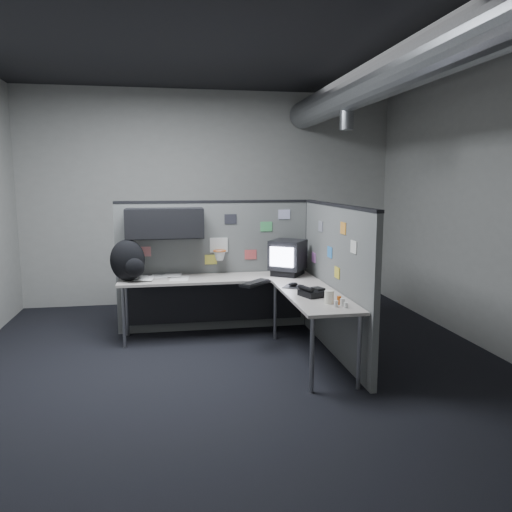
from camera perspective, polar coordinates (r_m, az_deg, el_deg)
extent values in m
cube|color=black|center=(5.24, -2.16, -12.38)|extent=(5.60, 5.60, 0.01)
cube|color=black|center=(5.07, -2.39, 23.86)|extent=(5.60, 5.60, 0.01)
cube|color=#9E9E99|center=(7.68, -5.12, 6.59)|extent=(5.60, 0.01, 3.20)
cube|color=#9E9E99|center=(2.16, 7.84, 1.17)|extent=(5.60, 0.01, 3.20)
cube|color=#9E9E99|center=(5.96, 25.63, 5.16)|extent=(0.01, 5.60, 3.20)
cylinder|color=slate|center=(5.35, 13.54, 18.91)|extent=(0.40, 5.49, 0.40)
cylinder|color=slate|center=(6.05, 10.33, 15.40)|extent=(0.16, 0.16, 0.30)
cube|color=#5D5F5E|center=(6.27, -4.60, -1.24)|extent=(2.43, 0.06, 1.60)
cube|color=black|center=(6.18, -4.70, 6.22)|extent=(2.43, 0.07, 0.03)
cube|color=black|center=(6.48, 5.88, -0.93)|extent=(0.07, 0.07, 1.60)
cube|color=black|center=(5.97, -10.39, 3.71)|extent=(0.90, 0.35, 0.35)
cube|color=black|center=(5.79, -10.39, 3.56)|extent=(0.90, 0.02, 0.33)
cube|color=silver|center=(6.19, -4.28, 1.26)|extent=(0.22, 0.02, 0.18)
torus|color=#D85914|center=(6.11, -4.19, 0.59)|extent=(0.16, 0.16, 0.01)
cone|color=white|center=(6.12, -4.18, 0.03)|extent=(0.14, 0.14, 0.11)
cube|color=#D87F7F|center=(6.18, -12.61, 0.49)|extent=(0.15, 0.01, 0.12)
cube|color=#26262D|center=(6.18, -2.93, 4.24)|extent=(0.15, 0.01, 0.12)
cube|color=#CC4C4C|center=(6.26, -0.63, 0.17)|extent=(0.15, 0.01, 0.12)
cube|color=#4CB266|center=(6.26, 1.18, 3.39)|extent=(0.15, 0.01, 0.12)
cube|color=silver|center=(6.29, 3.25, 4.78)|extent=(0.15, 0.01, 0.12)
cube|color=#E5D84C|center=(6.21, -5.18, -0.41)|extent=(0.15, 0.01, 0.12)
cube|color=#5D5F5E|center=(5.47, 8.99, -2.80)|extent=(0.06, 2.23, 1.60)
cube|color=black|center=(5.36, 9.19, 5.76)|extent=(0.07, 2.23, 0.03)
cube|color=gray|center=(5.78, 7.39, 3.38)|extent=(0.01, 0.15, 0.12)
cube|color=#337FCC|center=(5.48, 8.43, 0.43)|extent=(0.01, 0.15, 0.12)
cube|color=orange|center=(5.07, 9.93, 3.14)|extent=(0.01, 0.15, 0.12)
cube|color=#B266B2|center=(6.07, 6.61, -0.16)|extent=(0.01, 0.15, 0.12)
cube|color=silver|center=(4.81, 11.09, 1.02)|extent=(0.01, 0.15, 0.12)
cube|color=gold|center=(5.28, 9.24, -1.89)|extent=(0.01, 0.15, 0.12)
cube|color=#B3AAA1|center=(5.97, -4.44, -2.58)|extent=(2.30, 0.56, 0.03)
cube|color=#B3AAA1|center=(5.12, 6.62, -4.51)|extent=(0.56, 1.55, 0.03)
cube|color=black|center=(6.25, -4.61, -5.02)|extent=(2.18, 0.02, 0.55)
cylinder|color=gray|center=(5.83, -14.87, -6.80)|extent=(0.04, 0.04, 0.70)
cylinder|color=gray|center=(6.26, -14.54, -5.73)|extent=(0.04, 0.04, 0.70)
cylinder|color=gray|center=(5.94, 2.20, -6.23)|extent=(0.04, 0.04, 0.70)
cylinder|color=gray|center=(4.51, 6.41, -11.17)|extent=(0.04, 0.04, 0.70)
cylinder|color=gray|center=(4.65, 11.71, -10.69)|extent=(0.04, 0.04, 0.70)
cube|color=black|center=(6.10, 3.64, -1.84)|extent=(0.46, 0.47, 0.07)
cube|color=black|center=(6.06, 3.65, 0.15)|extent=(0.52, 0.52, 0.36)
cube|color=silver|center=(5.88, 2.94, -0.11)|extent=(0.25, 0.18, 0.23)
cube|color=black|center=(5.53, -0.07, -3.16)|extent=(0.39, 0.40, 0.03)
cube|color=black|center=(5.53, -0.07, -2.97)|extent=(0.35, 0.36, 0.01)
cube|color=black|center=(5.44, 4.25, -3.49)|extent=(0.27, 0.28, 0.01)
ellipsoid|color=black|center=(5.44, 4.25, -3.24)|extent=(0.12, 0.09, 0.04)
cube|color=black|center=(5.02, 6.46, -4.24)|extent=(0.27, 0.28, 0.06)
cylinder|color=black|center=(4.97, 5.72, -3.71)|extent=(0.11, 0.21, 0.05)
cube|color=black|center=(5.04, 7.10, -3.72)|extent=(0.13, 0.15, 0.02)
cylinder|color=silver|center=(4.68, 9.85, -5.23)|extent=(0.05, 0.05, 0.07)
cylinder|color=silver|center=(4.63, 9.13, -5.42)|extent=(0.05, 0.05, 0.06)
cylinder|color=silver|center=(4.61, 10.24, -5.56)|extent=(0.04, 0.04, 0.05)
cylinder|color=#D85914|center=(4.72, 9.47, -5.02)|extent=(0.05, 0.05, 0.08)
cylinder|color=white|center=(4.74, 8.36, -4.66)|extent=(0.11, 0.11, 0.12)
cube|color=white|center=(5.93, -8.75, -2.57)|extent=(0.24, 0.32, 0.00)
cube|color=white|center=(6.10, -10.96, -2.27)|extent=(0.24, 0.32, 0.00)
cube|color=white|center=(6.04, -13.43, -2.43)|extent=(0.24, 0.32, 0.00)
cube|color=white|center=(6.13, -9.51, -2.12)|extent=(0.24, 0.32, 0.00)
cube|color=white|center=(5.95, -12.62, -2.52)|extent=(0.24, 0.32, 0.00)
cube|color=white|center=(6.18, -14.16, -2.13)|extent=(0.25, 0.32, 0.00)
ellipsoid|color=black|center=(5.88, -14.47, -0.47)|extent=(0.44, 0.36, 0.48)
ellipsoid|color=black|center=(5.75, -13.68, -1.31)|extent=(0.24, 0.16, 0.22)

